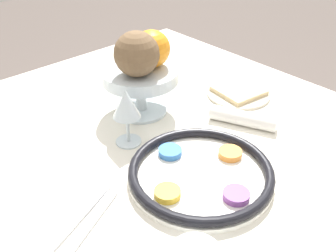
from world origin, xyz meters
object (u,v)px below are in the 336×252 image
object	(u,v)px
wine_glass	(126,106)
orange_fruit	(152,49)
bread_plate	(239,92)
coconut	(137,54)
napkin_roll	(243,118)
fruit_stand	(141,79)
seder_plate	(201,173)

from	to	relation	value
wine_glass	orange_fruit	world-z (taller)	orange_fruit
wine_glass	bread_plate	bearing A→B (deg)	-94.32
coconut	napkin_roll	bearing A→B (deg)	-139.43
wine_glass	orange_fruit	xyz separation A→B (m)	(0.08, -0.14, 0.07)
napkin_roll	coconut	bearing A→B (deg)	40.57
orange_fruit	napkin_roll	distance (m)	0.28
bread_plate	fruit_stand	bearing A→B (deg)	65.36
fruit_stand	napkin_roll	distance (m)	0.27
wine_glass	fruit_stand	xyz separation A→B (m)	(0.09, -0.11, -0.01)
orange_fruit	coconut	xyz separation A→B (m)	(-0.02, 0.06, 0.01)
orange_fruit	bread_plate	distance (m)	0.29
wine_glass	coconut	bearing A→B (deg)	-52.51
fruit_stand	coconut	bearing A→B (deg)	128.13
seder_plate	fruit_stand	xyz separation A→B (m)	(0.29, -0.08, 0.08)
bread_plate	orange_fruit	bearing A→B (deg)	63.86
wine_glass	fruit_stand	bearing A→B (deg)	-52.35
seder_plate	orange_fruit	xyz separation A→B (m)	(0.28, -0.11, 0.15)
wine_glass	napkin_roll	bearing A→B (deg)	-117.18
fruit_stand	bread_plate	distance (m)	0.29
seder_plate	wine_glass	distance (m)	0.22
fruit_stand	napkin_roll	size ratio (longest dim) A/B	1.17
coconut	fruit_stand	bearing A→B (deg)	-51.87
coconut	bread_plate	world-z (taller)	coconut
seder_plate	bread_plate	world-z (taller)	seder_plate
orange_fruit	coconut	world-z (taller)	coconut
orange_fruit	napkin_roll	bearing A→B (deg)	-152.60
seder_plate	napkin_roll	size ratio (longest dim) A/B	1.79
wine_glass	coconut	world-z (taller)	coconut
coconut	bread_plate	bearing A→B (deg)	-108.46
wine_glass	napkin_roll	distance (m)	0.30
coconut	bread_plate	distance (m)	0.34
wine_glass	bread_plate	xyz separation A→B (m)	(-0.03, -0.36, -0.09)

